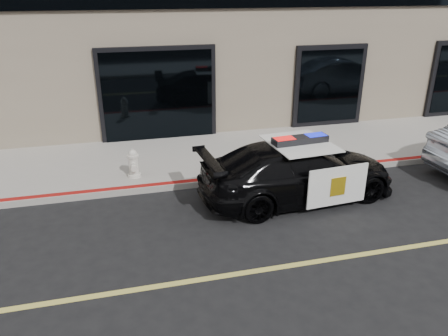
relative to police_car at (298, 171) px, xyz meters
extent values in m
plane|color=black|center=(-1.56, -2.44, -0.65)|extent=(120.00, 120.00, 0.00)
cube|color=gray|center=(-1.56, 2.81, -0.58)|extent=(60.00, 3.50, 0.15)
imported|color=black|center=(0.00, 0.00, -0.01)|extent=(2.57, 4.76, 1.29)
cube|color=white|center=(0.51, -0.89, -0.03)|extent=(1.38, 0.15, 0.86)
cube|color=white|center=(0.35, 0.96, -0.03)|extent=(1.38, 0.15, 0.86)
cube|color=white|center=(0.00, 0.00, 0.65)|extent=(1.42, 1.66, 0.02)
cube|color=gold|center=(0.51, -0.91, -0.03)|extent=(0.34, 0.04, 0.41)
cube|color=black|center=(0.00, 0.00, 0.73)|extent=(1.26, 0.43, 0.15)
cube|color=red|center=(-0.38, -0.03, 0.74)|extent=(0.45, 0.32, 0.14)
cube|color=#0C19CC|center=(0.37, 0.03, 0.74)|extent=(0.45, 0.32, 0.14)
cylinder|color=silver|center=(-3.52, 1.74, -0.47)|extent=(0.32, 0.32, 0.07)
cylinder|color=silver|center=(-3.52, 1.74, -0.21)|extent=(0.23, 0.23, 0.45)
cylinder|color=silver|center=(-3.52, 1.74, 0.03)|extent=(0.28, 0.28, 0.05)
sphere|color=silver|center=(-3.52, 1.74, 0.08)|extent=(0.21, 0.21, 0.21)
cylinder|color=silver|center=(-3.52, 1.74, 0.17)|extent=(0.06, 0.06, 0.06)
cylinder|color=silver|center=(-3.52, 1.89, -0.15)|extent=(0.12, 0.11, 0.12)
cylinder|color=silver|center=(-3.52, 1.58, -0.15)|extent=(0.12, 0.11, 0.12)
cylinder|color=silver|center=(-3.52, 1.56, -0.21)|extent=(0.15, 0.12, 0.15)
camera|label=1|loc=(-3.78, -8.25, 3.85)|focal=35.00mm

